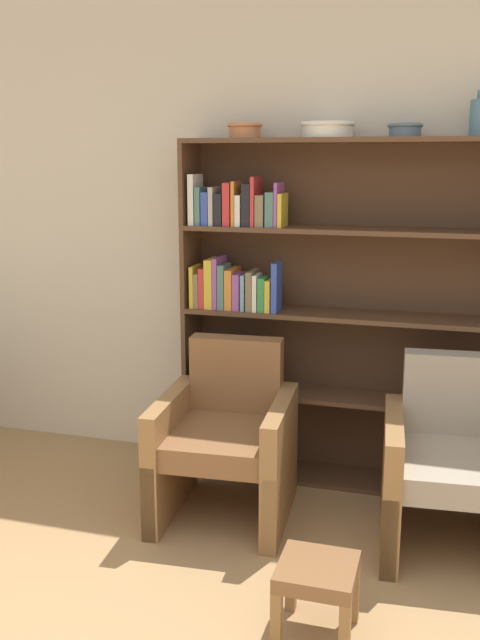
# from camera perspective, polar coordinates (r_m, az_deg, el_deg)

# --- Properties ---
(wall_back) EXTENTS (12.00, 0.06, 2.75)m
(wall_back) POSITION_cam_1_polar(r_m,az_deg,el_deg) (3.97, 8.02, 7.08)
(wall_back) COLOR beige
(wall_back) RESTS_ON ground
(bookshelf) EXTENTS (1.87, 0.30, 1.86)m
(bookshelf) POSITION_cam_1_polar(r_m,az_deg,el_deg) (3.88, 6.40, 0.21)
(bookshelf) COLOR brown
(bookshelf) RESTS_ON ground
(bowl_slate) EXTENTS (0.19, 0.19, 0.08)m
(bowl_slate) POSITION_cam_1_polar(r_m,az_deg,el_deg) (3.87, 0.37, 14.99)
(bowl_slate) COLOR #C67547
(bowl_slate) RESTS_ON bookshelf
(bowl_sage) EXTENTS (0.28, 0.28, 0.08)m
(bowl_sage) POSITION_cam_1_polar(r_m,az_deg,el_deg) (3.77, 7.01, 14.96)
(bowl_sage) COLOR silver
(bowl_sage) RESTS_ON bookshelf
(bowl_stoneware) EXTENTS (0.18, 0.18, 0.07)m
(bowl_stoneware) POSITION_cam_1_polar(r_m,az_deg,el_deg) (3.73, 13.07, 14.66)
(bowl_stoneware) COLOR slate
(bowl_stoneware) RESTS_ON bookshelf
(armchair_leather) EXTENTS (0.69, 0.72, 0.86)m
(armchair_leather) POSITION_cam_1_polar(r_m,az_deg,el_deg) (3.62, -1.08, -9.51)
(armchair_leather) COLOR olive
(armchair_leather) RESTS_ON ground
(armchair_cushioned) EXTENTS (0.70, 0.73, 0.86)m
(armchair_cushioned) POSITION_cam_1_polar(r_m,az_deg,el_deg) (3.48, 16.78, -11.05)
(armchair_cushioned) COLOR olive
(armchair_cushioned) RESTS_ON ground
(footstool) EXTENTS (0.29, 0.29, 0.30)m
(footstool) POSITION_cam_1_polar(r_m,az_deg,el_deg) (2.84, 6.18, -19.97)
(footstool) COLOR olive
(footstool) RESTS_ON ground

